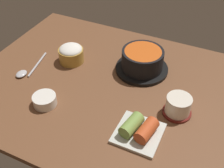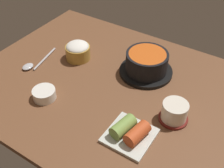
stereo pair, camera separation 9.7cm
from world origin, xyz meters
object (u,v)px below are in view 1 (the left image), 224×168
object	(u,v)px
stone_pot	(142,61)
side_bowl_near	(45,100)
rice_bowl	(71,53)
tea_cup_with_saucer	(178,106)
kimchi_plate	(139,130)
spoon	(27,71)

from	to	relation	value
stone_pot	side_bowl_near	size ratio (longest dim) A/B	2.55
stone_pot	side_bowl_near	distance (cm)	38.16
rice_bowl	side_bowl_near	distance (cm)	24.90
tea_cup_with_saucer	rice_bowl	bearing A→B (deg)	167.73
rice_bowl	kimchi_plate	distance (cm)	43.92
rice_bowl	side_bowl_near	xyz separation A→B (cm)	(4.62, -24.40, -1.81)
kimchi_plate	spoon	size ratio (longest dim) A/B	0.76
tea_cup_with_saucer	side_bowl_near	bearing A→B (deg)	-160.26
stone_pot	spoon	distance (cm)	43.64
tea_cup_with_saucer	spoon	world-z (taller)	tea_cup_with_saucer
spoon	side_bowl_near	bearing A→B (deg)	-34.25
stone_pot	tea_cup_with_saucer	world-z (taller)	stone_pot
stone_pot	kimchi_plate	distance (cm)	31.34
kimchi_plate	tea_cup_with_saucer	bearing A→B (deg)	59.18
spoon	rice_bowl	bearing A→B (deg)	48.51
stone_pot	side_bowl_near	xyz separation A→B (cm)	(-22.45, -30.77, -2.35)
rice_bowl	kimchi_plate	size ratio (longest dim) A/B	0.72
rice_bowl	kimchi_plate	world-z (taller)	rice_bowl
tea_cup_with_saucer	side_bowl_near	distance (cm)	43.16
rice_bowl	kimchi_plate	bearing A→B (deg)	-31.91
stone_pot	tea_cup_with_saucer	distance (cm)	24.35
side_bowl_near	spoon	bearing A→B (deg)	145.75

